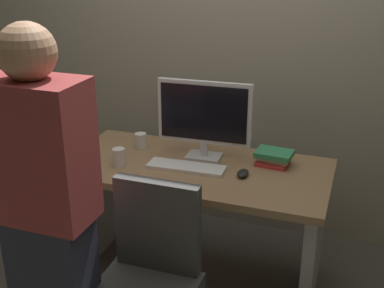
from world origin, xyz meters
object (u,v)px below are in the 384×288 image
(book_stack, at_px, (274,157))
(cup_by_monitor, at_px, (141,141))
(person_at_desk, at_px, (47,219))
(keyboard, at_px, (186,167))
(desk, at_px, (195,202))
(mouse, at_px, (243,173))
(cup_near_keyboard, at_px, (119,157))
(monitor, at_px, (204,116))

(book_stack, bearing_deg, cup_by_monitor, -178.49)
(cup_by_monitor, bearing_deg, person_at_desk, -86.02)
(person_at_desk, relative_size, cup_by_monitor, 17.74)
(person_at_desk, relative_size, keyboard, 3.81)
(desk, xyz_separation_m, keyboard, (-0.03, -0.05, 0.24))
(desk, height_order, mouse, mouse)
(keyboard, distance_m, cup_by_monitor, 0.42)
(person_at_desk, distance_m, cup_by_monitor, 1.07)
(desk, bearing_deg, person_at_desk, -109.50)
(desk, distance_m, mouse, 0.38)
(keyboard, bearing_deg, cup_near_keyboard, -169.83)
(keyboard, height_order, book_stack, book_stack)
(person_at_desk, xyz_separation_m, cup_by_monitor, (-0.07, 1.06, -0.05))
(monitor, distance_m, cup_by_monitor, 0.46)
(cup_near_keyboard, bearing_deg, monitor, 32.44)
(person_at_desk, height_order, cup_near_keyboard, person_at_desk)
(monitor, distance_m, keyboard, 0.31)
(cup_near_keyboard, bearing_deg, book_stack, 20.41)
(cup_near_keyboard, bearing_deg, desk, 18.86)
(monitor, xyz_separation_m, cup_near_keyboard, (-0.41, -0.26, -0.21))
(keyboard, bearing_deg, mouse, -0.57)
(person_at_desk, xyz_separation_m, monitor, (0.34, 1.04, 0.16))
(keyboard, relative_size, cup_by_monitor, 4.65)
(desk, bearing_deg, monitor, 84.91)
(person_at_desk, xyz_separation_m, cup_near_keyboard, (-0.08, 0.78, -0.05))
(monitor, relative_size, mouse, 5.41)
(mouse, distance_m, cup_near_keyboard, 0.69)
(cup_by_monitor, relative_size, book_stack, 0.44)
(person_at_desk, bearing_deg, cup_by_monitor, 93.98)
(person_at_desk, bearing_deg, cup_near_keyboard, 95.60)
(monitor, distance_m, book_stack, 0.46)
(monitor, bearing_deg, desk, -95.09)
(keyboard, distance_m, mouse, 0.32)
(mouse, height_order, book_stack, book_stack)
(cup_by_monitor, bearing_deg, desk, -19.83)
(cup_by_monitor, xyz_separation_m, book_stack, (0.81, 0.02, -0.00))
(cup_by_monitor, height_order, book_stack, cup_by_monitor)
(cup_near_keyboard, height_order, book_stack, cup_near_keyboard)
(monitor, xyz_separation_m, book_stack, (0.40, 0.04, -0.21))
(monitor, xyz_separation_m, keyboard, (-0.04, -0.18, -0.25))
(desk, relative_size, keyboard, 3.47)
(monitor, relative_size, book_stack, 2.56)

